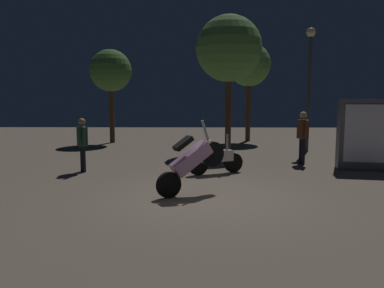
{
  "coord_description": "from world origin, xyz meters",
  "views": [
    {
      "loc": [
        -0.11,
        -7.62,
        2.07
      ],
      "look_at": [
        -0.25,
        1.22,
        1.0
      ],
      "focal_mm": 34.23,
      "sensor_mm": 36.0,
      "label": 1
    }
  ],
  "objects_px": {
    "motorcycle_pink_foreground": "(191,161)",
    "streetlamp_near": "(309,74)",
    "person_bystander_far": "(82,140)",
    "person_rider_beside": "(303,133)",
    "kiosk_billboard": "(366,134)",
    "motorcycle_white_parked_left": "(216,158)"
  },
  "relations": [
    {
      "from": "motorcycle_white_parked_left",
      "to": "kiosk_billboard",
      "type": "bearing_deg",
      "value": -14.07
    },
    {
      "from": "person_bystander_far",
      "to": "streetlamp_near",
      "type": "relative_size",
      "value": 0.32
    },
    {
      "from": "person_bystander_far",
      "to": "kiosk_billboard",
      "type": "xyz_separation_m",
      "value": [
        8.32,
        0.5,
        0.14
      ]
    },
    {
      "from": "person_bystander_far",
      "to": "kiosk_billboard",
      "type": "bearing_deg",
      "value": 154.02
    },
    {
      "from": "streetlamp_near",
      "to": "kiosk_billboard",
      "type": "bearing_deg",
      "value": -81.1
    },
    {
      "from": "person_rider_beside",
      "to": "person_bystander_far",
      "type": "relative_size",
      "value": 1.09
    },
    {
      "from": "person_rider_beside",
      "to": "kiosk_billboard",
      "type": "xyz_separation_m",
      "value": [
        1.62,
        -0.93,
        0.04
      ]
    },
    {
      "from": "kiosk_billboard",
      "to": "motorcycle_pink_foreground",
      "type": "bearing_deg",
      "value": 40.36
    },
    {
      "from": "streetlamp_near",
      "to": "kiosk_billboard",
      "type": "xyz_separation_m",
      "value": [
        0.6,
        -3.86,
        -2.05
      ]
    },
    {
      "from": "motorcycle_pink_foreground",
      "to": "kiosk_billboard",
      "type": "relative_size",
      "value": 0.78
    },
    {
      "from": "person_rider_beside",
      "to": "kiosk_billboard",
      "type": "relative_size",
      "value": 0.81
    },
    {
      "from": "motorcycle_pink_foreground",
      "to": "streetlamp_near",
      "type": "relative_size",
      "value": 0.34
    },
    {
      "from": "person_bystander_far",
      "to": "person_rider_beside",
      "type": "bearing_deg",
      "value": 162.65
    },
    {
      "from": "motorcycle_white_parked_left",
      "to": "person_bystander_far",
      "type": "relative_size",
      "value": 1.01
    },
    {
      "from": "motorcycle_pink_foreground",
      "to": "streetlamp_near",
      "type": "xyz_separation_m",
      "value": [
        4.54,
        6.89,
        2.36
      ]
    },
    {
      "from": "streetlamp_near",
      "to": "kiosk_billboard",
      "type": "relative_size",
      "value": 2.32
    },
    {
      "from": "motorcycle_white_parked_left",
      "to": "streetlamp_near",
      "type": "bearing_deg",
      "value": 26.4
    },
    {
      "from": "person_rider_beside",
      "to": "kiosk_billboard",
      "type": "distance_m",
      "value": 1.87
    },
    {
      "from": "motorcycle_white_parked_left",
      "to": "streetlamp_near",
      "type": "relative_size",
      "value": 0.32
    },
    {
      "from": "kiosk_billboard",
      "to": "person_bystander_far",
      "type": "bearing_deg",
      "value": 13.31
    },
    {
      "from": "streetlamp_near",
      "to": "kiosk_billboard",
      "type": "height_order",
      "value": "streetlamp_near"
    },
    {
      "from": "motorcycle_pink_foreground",
      "to": "person_rider_beside",
      "type": "relative_size",
      "value": 0.96
    }
  ]
}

